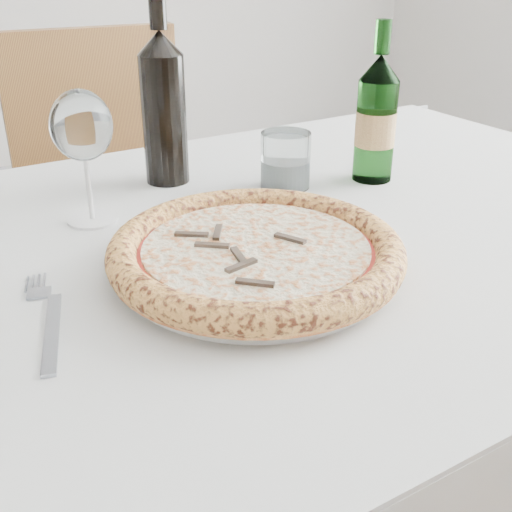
# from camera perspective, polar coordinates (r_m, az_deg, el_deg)

# --- Properties ---
(dining_table) EXTENTS (1.57, 1.03, 0.76)m
(dining_table) POSITION_cam_1_polar(r_m,az_deg,el_deg) (0.87, -2.81, -3.62)
(dining_table) COLOR brown
(dining_table) RESTS_ON floor
(chair_far) EXTENTS (0.41, 0.41, 0.93)m
(chair_far) POSITION_cam_1_polar(r_m,az_deg,el_deg) (1.57, -12.52, 4.22)
(chair_far) COLOR brown
(chair_far) RESTS_ON floor
(plate) EXTENTS (0.31, 0.31, 0.02)m
(plate) POSITION_cam_1_polar(r_m,az_deg,el_deg) (0.74, -0.00, -0.78)
(plate) COLOR white
(plate) RESTS_ON dining_table
(pizza) EXTENTS (0.34, 0.34, 0.04)m
(pizza) POSITION_cam_1_polar(r_m,az_deg,el_deg) (0.73, -0.00, 0.45)
(pizza) COLOR #E49B54
(pizza) RESTS_ON plate
(fork) EXTENTS (0.04, 0.21, 0.00)m
(fork) POSITION_cam_1_polar(r_m,az_deg,el_deg) (0.68, -18.03, -5.35)
(fork) COLOR gray
(fork) RESTS_ON dining_table
(wine_glass) EXTENTS (0.08, 0.08, 0.18)m
(wine_glass) POSITION_cam_1_polar(r_m,az_deg,el_deg) (0.87, -15.24, 10.85)
(wine_glass) COLOR white
(wine_glass) RESTS_ON dining_table
(tumbler) EXTENTS (0.08, 0.08, 0.09)m
(tumbler) POSITION_cam_1_polar(r_m,az_deg,el_deg) (1.00, 2.63, 8.18)
(tumbler) COLOR silver
(tumbler) RESTS_ON dining_table
(beer_bottle) EXTENTS (0.06, 0.06, 0.24)m
(beer_bottle) POSITION_cam_1_polar(r_m,az_deg,el_deg) (1.03, 10.63, 11.88)
(beer_bottle) COLOR #427542
(beer_bottle) RESTS_ON dining_table
(wine_bottle) EXTENTS (0.07, 0.07, 0.28)m
(wine_bottle) POSITION_cam_1_polar(r_m,az_deg,el_deg) (1.01, -8.22, 13.03)
(wine_bottle) COLOR black
(wine_bottle) RESTS_ON dining_table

